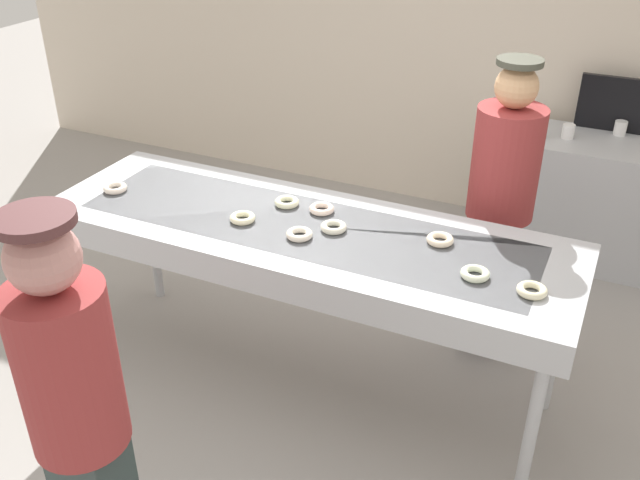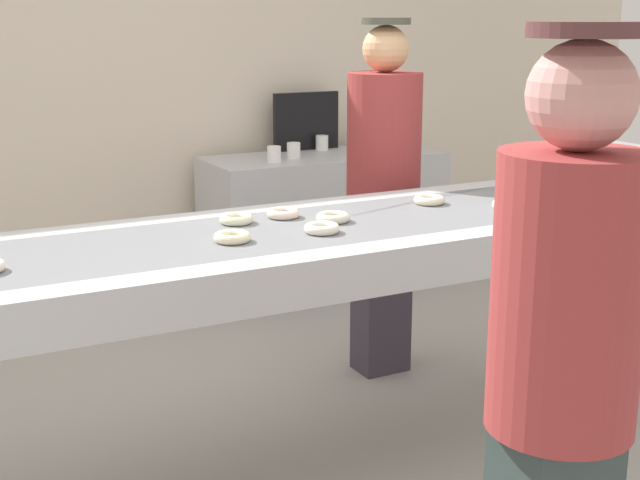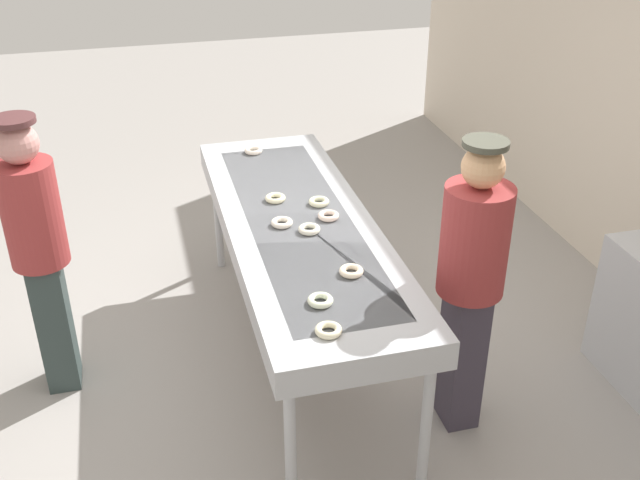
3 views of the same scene
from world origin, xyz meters
TOP-DOWN VIEW (x-y plane):
  - ground_plane at (0.00, 0.00)m, footprint 16.00×16.00m
  - back_wall at (0.00, 2.48)m, footprint 8.00×0.12m
  - fryer_conveyor at (0.00, 0.00)m, footprint 2.63×0.84m
  - sugar_donut_0 at (-0.29, -0.08)m, footprint 0.16×0.16m
  - sugar_donut_1 at (0.64, 0.12)m, footprint 0.14×0.14m
  - sugar_donut_2 at (-0.17, 0.16)m, footprint 0.18×0.18m
  - sugar_donut_3 at (0.03, -0.11)m, footprint 0.15×0.15m
  - sugar_donut_5 at (0.86, -0.10)m, footprint 0.16×0.16m
  - sugar_donut_6 at (0.02, 0.17)m, footprint 0.16×0.16m
  - sugar_donut_7 at (0.15, 0.02)m, footprint 0.17×0.17m
  - sugar_donut_8 at (1.10, -0.13)m, footprint 0.13×0.13m
  - worker_baker at (0.79, 0.71)m, footprint 0.34×0.34m
  - customer_waiting at (-0.10, -1.44)m, footprint 0.31×0.31m
  - prep_counter at (1.18, 2.03)m, footprint 1.49×0.59m
  - paper_cup_0 at (1.72, 2.10)m, footprint 0.08×0.08m
  - paper_cup_1 at (0.95, 2.00)m, footprint 0.08×0.08m
  - paper_cup_2 at (1.26, 2.21)m, footprint 0.08×0.08m
  - paper_cup_3 at (0.79, 1.91)m, footprint 0.08×0.08m
  - menu_display at (1.18, 2.27)m, footprint 0.44×0.04m

SIDE VIEW (x-z plane):
  - ground_plane at x=0.00m, z-range 0.00..0.00m
  - prep_counter at x=1.18m, z-range 0.00..0.85m
  - fryer_conveyor at x=0.00m, z-range 0.40..1.35m
  - paper_cup_0 at x=1.72m, z-range 0.85..0.95m
  - paper_cup_1 at x=0.95m, z-range 0.85..0.95m
  - paper_cup_2 at x=1.26m, z-range 0.85..0.95m
  - paper_cup_3 at x=0.79m, z-range 0.85..0.95m
  - customer_waiting at x=-0.10m, z-range 0.10..1.77m
  - worker_baker at x=0.79m, z-range 0.12..1.79m
  - sugar_donut_0 at x=-0.29m, z-range 0.95..0.99m
  - sugar_donut_1 at x=0.64m, z-range 0.95..0.99m
  - sugar_donut_2 at x=-0.17m, z-range 0.95..0.99m
  - sugar_donut_3 at x=0.03m, z-range 0.95..0.99m
  - sugar_donut_5 at x=0.86m, z-range 0.95..0.99m
  - sugar_donut_6 at x=0.02m, z-range 0.95..0.99m
  - sugar_donut_7 at x=0.15m, z-range 0.95..0.99m
  - sugar_donut_8 at x=1.10m, z-range 0.95..0.99m
  - menu_display at x=1.18m, z-range 0.85..1.22m
  - back_wall at x=0.00m, z-range 0.00..3.05m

